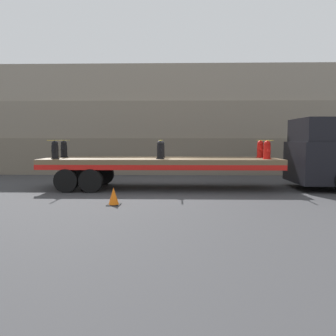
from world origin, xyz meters
TOP-DOWN VIEW (x-y plane):
  - ground_plane at (0.00, 0.00)m, footprint 120.00×120.00m
  - rock_cliff at (0.00, 6.70)m, footprint 60.00×3.30m
  - truck_cab at (6.76, 0.00)m, footprint 2.41×2.74m
  - flatbed_trailer at (-0.54, 0.00)m, footprint 9.75×2.53m
  - fire_hydrant_black_near_0 at (-4.28, -0.53)m, footprint 0.34×0.52m
  - fire_hydrant_black_far_0 at (-4.28, 0.53)m, footprint 0.34×0.52m
  - fire_hydrant_black_near_1 at (0.00, -0.53)m, footprint 0.34×0.52m
  - fire_hydrant_black_far_1 at (0.00, 0.53)m, footprint 0.34×0.52m
  - fire_hydrant_red_near_2 at (4.28, -0.53)m, footprint 0.34×0.52m
  - fire_hydrant_red_far_2 at (4.28, 0.53)m, footprint 0.34×0.52m
  - cargo_strap_rear at (-4.28, 0.00)m, footprint 0.05×2.62m
  - cargo_strap_middle at (0.00, 0.00)m, footprint 0.05×2.62m
  - cargo_strap_front at (4.28, 0.00)m, footprint 0.05×2.62m
  - traffic_cone at (-1.33, -3.53)m, footprint 0.42×0.42m

SIDE VIEW (x-z plane):
  - ground_plane at x=0.00m, z-range 0.00..0.00m
  - traffic_cone at x=-1.33m, z-range -0.01..0.56m
  - flatbed_trailer at x=-0.54m, z-range 0.41..1.69m
  - truck_cab at x=6.76m, z-range -0.02..2.90m
  - fire_hydrant_black_near_0 at x=-4.28m, z-range 1.27..2.01m
  - fire_hydrant_black_far_0 at x=-4.28m, z-range 1.27..2.01m
  - fire_hydrant_black_near_1 at x=0.00m, z-range 1.27..2.01m
  - fire_hydrant_black_far_1 at x=0.00m, z-range 1.27..2.01m
  - fire_hydrant_red_near_2 at x=4.28m, z-range 1.27..2.01m
  - fire_hydrant_red_far_2 at x=4.28m, z-range 1.27..2.01m
  - cargo_strap_rear at x=-4.28m, z-range 2.02..2.03m
  - cargo_strap_middle at x=0.00m, z-range 2.02..2.03m
  - cargo_strap_front at x=4.28m, z-range 2.02..2.03m
  - rock_cliff at x=0.00m, z-range 0.00..6.39m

